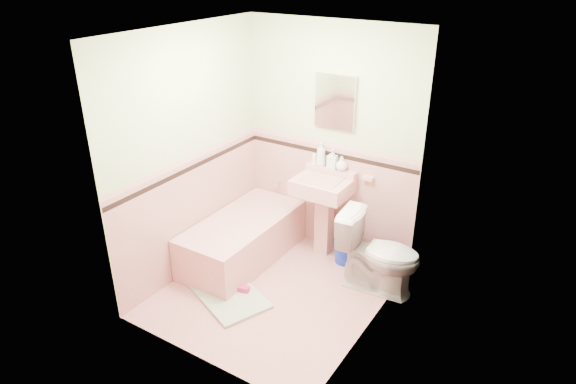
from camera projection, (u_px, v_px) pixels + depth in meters
The scene contains 32 objects.
floor at pixel (275, 291), 5.06m from camera, with size 2.20×2.20×0.00m, color #D48E8B.
ceiling at pixel (271, 32), 3.99m from camera, with size 2.20×2.20×0.00m, color white.
wall_back at pixel (331, 142), 5.36m from camera, with size 2.50×2.50×0.00m, color #F9EDCB.
wall_front at pixel (189, 228), 3.68m from camera, with size 2.50×2.50×0.00m, color #F9EDCB.
wall_left at pixel (189, 155), 5.00m from camera, with size 2.50×2.50×0.00m, color #F9EDCB.
wall_right at pixel (377, 204), 4.04m from camera, with size 2.50×2.50×0.00m, color #F9EDCB.
wainscot_back at pixel (328, 197), 5.63m from camera, with size 2.00×2.00×0.00m, color #D79490.
wainscot_front at pixel (197, 300), 3.97m from camera, with size 2.00×2.00×0.00m, color #D79490.
wainscot_left at pixel (195, 214), 5.28m from camera, with size 2.20×2.20×0.00m, color #D79490.
wainscot_right at pixel (370, 271), 4.33m from camera, with size 2.20×2.20×0.00m, color #D79490.
accent_back at pixel (329, 154), 5.41m from camera, with size 2.00×2.00×0.00m, color black.
accent_front at pixel (193, 243), 3.75m from camera, with size 2.00×2.00×0.00m, color black.
accent_left at pixel (192, 168), 5.05m from camera, with size 2.20×2.20×0.00m, color black.
accent_right at pixel (374, 218), 4.11m from camera, with size 2.20×2.20×0.00m, color black.
cap_back at pixel (330, 145), 5.36m from camera, with size 2.00×2.00×0.00m, color #D49293.
cap_front at pixel (192, 231), 3.71m from camera, with size 2.00×2.00×0.00m, color #D49293.
cap_left at pixel (191, 158), 5.01m from camera, with size 2.20×2.20×0.00m, color #D49293.
cap_right at pixel (375, 207), 4.06m from camera, with size 2.20×2.20×0.00m, color #D49293.
bathtub at pixel (243, 240), 5.52m from camera, with size 0.70×1.50×0.45m, color #CF8D8A.
tub_faucet at pixel (279, 183), 5.90m from camera, with size 0.04×0.04×0.12m, color silver.
sink at pixel (322, 218), 5.50m from camera, with size 0.58×0.48×0.92m, color #CF8D8A, non-canonical shape.
sink_faucet at pixel (329, 172), 5.39m from camera, with size 0.02×0.02×0.10m, color silver.
medicine_cabinet at pixel (335, 101), 5.12m from camera, with size 0.45×0.04×0.56m, color white.
soap_dish at pixel (368, 178), 5.24m from camera, with size 0.11×0.07×0.04m, color #CF8D8A.
soap_bottle_left at pixel (321, 154), 5.42m from camera, with size 0.10×0.10×0.27m, color #B2B2B2.
soap_bottle_mid at pixel (333, 159), 5.36m from camera, with size 0.10×0.10×0.22m, color #B2B2B2.
soap_bottle_right at pixel (342, 163), 5.32m from camera, with size 0.12×0.12×0.16m, color #B2B2B2.
tube at pixel (314, 159), 5.49m from camera, with size 0.04×0.04×0.12m, color white.
toilet at pixel (379, 253), 4.94m from camera, with size 0.46×0.80×0.82m, color white.
bucket at pixel (345, 251), 5.49m from camera, with size 0.27×0.27×0.27m, color #112BB0, non-canonical shape.
bath_mat at pixel (229, 296), 4.97m from camera, with size 0.79×0.53×0.03m, color #98AB8E.
shoe at pixel (243, 289), 5.00m from camera, with size 0.14×0.06×0.05m, color #BF1E59.
Camera 1 is at (2.32, -3.43, 3.07)m, focal length 31.55 mm.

